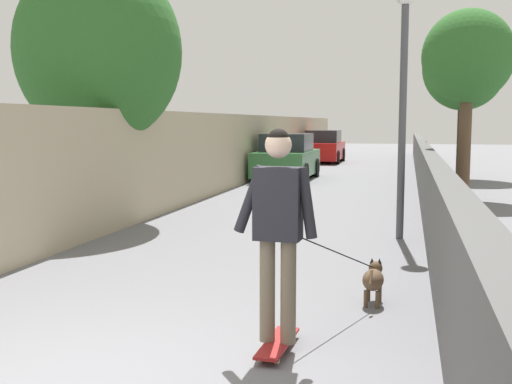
{
  "coord_description": "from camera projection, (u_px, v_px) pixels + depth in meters",
  "views": [
    {
      "loc": [
        -3.63,
        -2.33,
        1.92
      ],
      "look_at": [
        4.36,
        -0.39,
        1.0
      ],
      "focal_mm": 43.94,
      "sensor_mm": 36.0,
      "label": 1
    }
  ],
  "objects": [
    {
      "name": "tree_right_mid",
      "position": [
        464.0,
        68.0,
        21.23
      ],
      "size": [
        2.77,
        2.77,
        5.24
      ],
      "color": "#473523",
      "rests_on": "ground"
    },
    {
      "name": "car_near",
      "position": [
        287.0,
        158.0,
        21.08
      ],
      "size": [
        3.92,
        1.8,
        1.54
      ],
      "color": "#336B38",
      "rests_on": "ground"
    },
    {
      "name": "ground_plane",
      "position": [
        323.0,
        190.0,
        17.78
      ],
      "size": [
        80.0,
        80.0,
        0.0
      ],
      "primitive_type": "plane",
      "color": "slate"
    },
    {
      "name": "lamp_post",
      "position": [
        404.0,
        64.0,
        10.06
      ],
      "size": [
        0.36,
        0.36,
        4.13
      ],
      "color": "#4C4C51",
      "rests_on": "ground"
    },
    {
      "name": "fence_right",
      "position": [
        426.0,
        175.0,
        15.13
      ],
      "size": [
        48.0,
        0.3,
        1.27
      ],
      "primitive_type": "cube",
      "color": "#4C4C4C",
      "rests_on": "ground"
    },
    {
      "name": "tree_right_far",
      "position": [
        468.0,
        58.0,
        15.55
      ],
      "size": [
        2.25,
        2.25,
        4.72
      ],
      "color": "brown",
      "rests_on": "ground"
    },
    {
      "name": "wall_left",
      "position": [
        207.0,
        154.0,
        16.38
      ],
      "size": [
        48.0,
        0.3,
        2.16
      ],
      "primitive_type": "cube",
      "color": "tan",
      "rests_on": "ground"
    },
    {
      "name": "skateboard",
      "position": [
        278.0,
        343.0,
        5.26
      ],
      "size": [
        0.81,
        0.24,
        0.08
      ],
      "color": "maroon",
      "rests_on": "ground"
    },
    {
      "name": "car_far",
      "position": [
        323.0,
        147.0,
        30.09
      ],
      "size": [
        4.01,
        1.8,
        1.54
      ],
      "color": "#B71414",
      "rests_on": "ground"
    },
    {
      "name": "dog",
      "position": [
        373.0,
        279.0,
        6.61
      ],
      "size": [
        1.89,
        0.83,
        1.06
      ],
      "color": "brown",
      "rests_on": "ground"
    },
    {
      "name": "tree_left_near",
      "position": [
        99.0,
        51.0,
        11.95
      ],
      "size": [
        3.16,
        3.16,
        5.06
      ],
      "color": "brown",
      "rests_on": "ground"
    },
    {
      "name": "person_skateboarder",
      "position": [
        278.0,
        218.0,
        5.14
      ],
      "size": [
        0.24,
        0.71,
        1.78
      ],
      "color": "#726651",
      "rests_on": "skateboard"
    }
  ]
}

